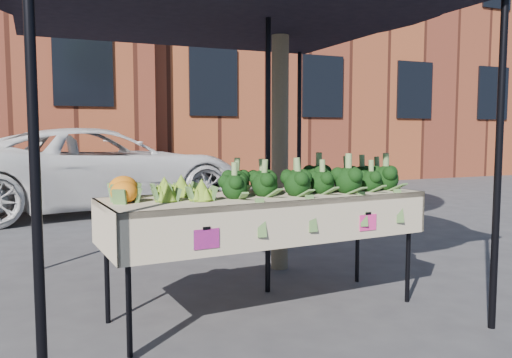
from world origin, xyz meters
name	(u,v)px	position (x,y,z in m)	size (l,w,h in m)	color
ground	(256,317)	(0.00, 0.00, 0.00)	(90.00, 90.00, 0.00)	#363639
table	(266,254)	(0.12, 0.07, 0.45)	(2.45, 0.98, 0.90)	beige
canopy	(225,132)	(-0.02, 0.60, 1.37)	(3.16, 3.16, 2.74)	black
broccoli_heap	(311,175)	(0.51, 0.10, 1.03)	(1.60, 0.57, 0.27)	black
romanesco_cluster	(178,184)	(-0.55, 0.11, 1.00)	(0.43, 0.57, 0.20)	#7EB629
cauliflower_pair	(124,187)	(-0.92, 0.14, 0.99)	(0.23, 0.43, 0.18)	orange
vehicle	(98,61)	(-0.43, 5.97, 2.58)	(2.38, 1.43, 5.16)	white
street_tree	(280,22)	(0.76, 1.18, 2.43)	(2.46, 2.46, 4.85)	#1E4C14
building_right	(301,47)	(7.00, 12.50, 4.25)	(12.00, 8.00, 8.50)	brown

